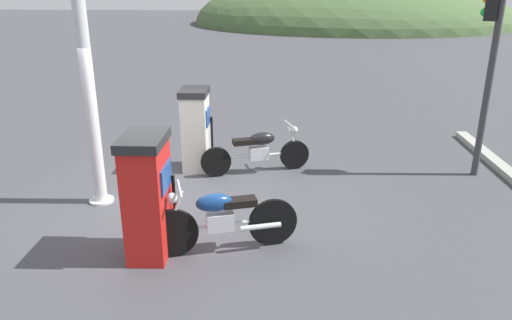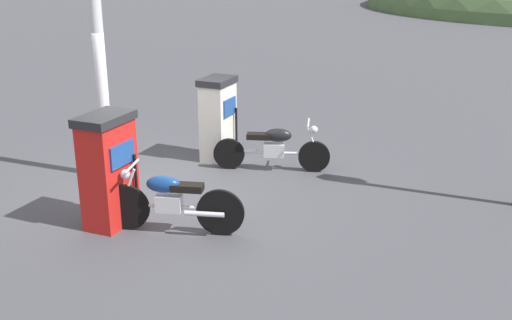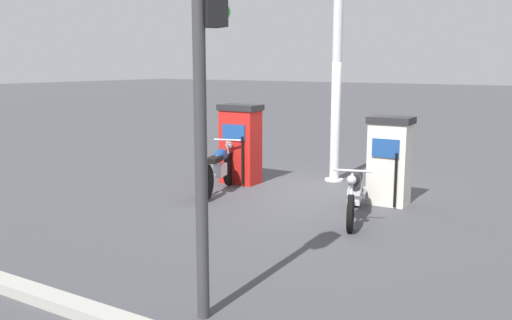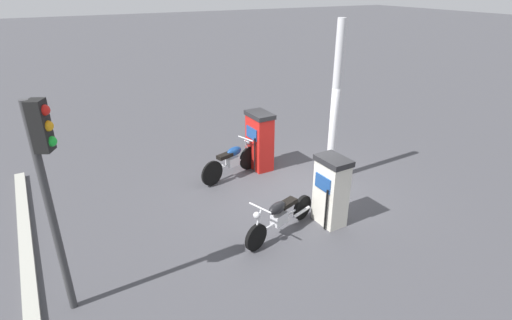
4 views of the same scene
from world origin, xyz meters
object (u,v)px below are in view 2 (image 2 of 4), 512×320
Objects in this scene: motorcycle_near_pump at (170,200)px; motorcycle_far_pump at (273,147)px; fuel_pump_far at (218,118)px; fuel_pump_near at (109,170)px; canopy_support_pole at (100,64)px.

motorcycle_near_pump is 2.94m from motorcycle_far_pump.
fuel_pump_far is 3.22m from motorcycle_near_pump.
fuel_pump_near is 0.84× the size of motorcycle_near_pump.
fuel_pump_near is 3.31m from motorcycle_far_pump.
motorcycle_near_pump is at bearing -95.20° from motorcycle_far_pump.
fuel_pump_far is (0.00, 3.20, -0.04)m from fuel_pump_near.
motorcycle_far_pump is 0.49× the size of canopy_support_pole.
motorcycle_near_pump is 0.97× the size of motorcycle_far_pump.
canopy_support_pole reaches higher than motorcycle_far_pump.
motorcycle_far_pump is at bearing 84.80° from motorcycle_near_pump.
motorcycle_near_pump reaches higher than motorcycle_far_pump.
canopy_support_pole is at bearing 147.52° from motorcycle_near_pump.
fuel_pump_far reaches higher than motorcycle_far_pump.
motorcycle_far_pump is (1.19, -0.14, -0.36)m from fuel_pump_far.
fuel_pump_far reaches higher than motorcycle_near_pump.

